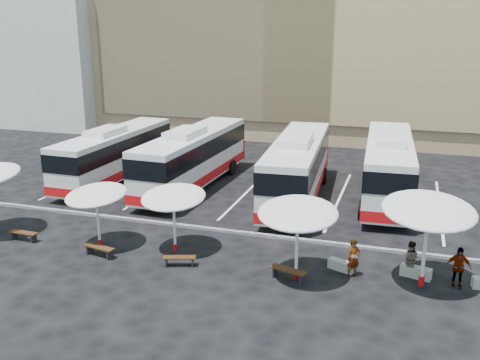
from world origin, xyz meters
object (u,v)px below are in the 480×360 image
(bus_0, at_px, (115,153))
(sunshade_4, at_px, (429,211))
(wood_bench_3, at_px, (289,272))
(bus_3, at_px, (388,165))
(passenger_2, at_px, (458,267))
(sunshade_3, at_px, (298,213))
(conc_bench_1, at_px, (416,272))
(bus_1, at_px, (193,156))
(sunshade_2, at_px, (173,197))
(passenger_1, at_px, (410,259))
(wood_bench_1, at_px, (100,249))
(conc_bench_0, at_px, (341,266))
(bus_2, at_px, (297,166))
(wood_bench_2, at_px, (179,259))
(wood_bench_0, at_px, (24,234))
(passenger_0, at_px, (354,258))
(sunshade_1, at_px, (96,195))

(bus_0, bearing_deg, sunshade_4, -25.36)
(sunshade_4, xyz_separation_m, wood_bench_3, (-5.47, -1.18, -2.97))
(bus_3, height_order, wood_bench_3, bus_3)
(bus_0, distance_m, passenger_2, 24.09)
(sunshade_3, distance_m, conc_bench_1, 5.94)
(bus_0, height_order, bus_1, bus_1)
(sunshade_2, xyz_separation_m, passenger_1, (10.90, 0.68, -1.94))
(wood_bench_1, distance_m, conc_bench_0, 11.33)
(sunshade_4, height_order, passenger_1, sunshade_4)
(bus_0, height_order, wood_bench_3, bus_0)
(wood_bench_3, bearing_deg, bus_2, 100.18)
(bus_2, relative_size, wood_bench_2, 8.72)
(wood_bench_1, height_order, passenger_1, passenger_1)
(wood_bench_1, xyz_separation_m, passenger_1, (14.06, 2.36, 0.43))
(bus_2, distance_m, sunshade_2, 10.60)
(bus_1, xyz_separation_m, wood_bench_0, (-4.60, -11.48, -1.76))
(bus_2, relative_size, sunshade_3, 3.70)
(sunshade_2, xyz_separation_m, wood_bench_1, (-3.16, -1.68, -2.36))
(passenger_1, bearing_deg, bus_3, -69.23)
(passenger_0, distance_m, passenger_1, 2.50)
(bus_1, distance_m, wood_bench_3, 14.98)
(bus_0, bearing_deg, wood_bench_1, -61.97)
(bus_0, distance_m, wood_bench_1, 13.30)
(bus_3, bearing_deg, sunshade_3, -106.43)
(sunshade_1, distance_m, wood_bench_3, 10.06)
(sunshade_1, bearing_deg, bus_2, 53.35)
(bus_2, distance_m, passenger_1, 11.57)
(sunshade_1, bearing_deg, bus_3, 43.36)
(bus_3, distance_m, wood_bench_0, 21.65)
(sunshade_2, bearing_deg, passenger_0, -1.20)
(bus_3, relative_size, sunshade_2, 4.10)
(wood_bench_3, height_order, passenger_0, passenger_0)
(bus_1, height_order, sunshade_1, bus_1)
(sunshade_2, relative_size, wood_bench_0, 2.09)
(passenger_2, bearing_deg, wood_bench_2, -174.55)
(sunshade_1, bearing_deg, wood_bench_0, -172.07)
(bus_1, height_order, sunshade_4, bus_1)
(bus_2, height_order, sunshade_2, bus_2)
(wood_bench_1, height_order, passenger_2, passenger_2)
(sunshade_1, distance_m, wood_bench_0, 4.72)
(bus_2, distance_m, wood_bench_0, 16.26)
(conc_bench_0, bearing_deg, wood_bench_1, -169.89)
(wood_bench_3, bearing_deg, passenger_0, 24.17)
(bus_2, distance_m, wood_bench_1, 13.63)
(sunshade_3, height_order, wood_bench_1, sunshade_3)
(sunshade_3, height_order, wood_bench_2, sunshade_3)
(conc_bench_0, bearing_deg, sunshade_4, -7.93)
(wood_bench_0, xyz_separation_m, wood_bench_3, (13.84, -0.17, 0.03))
(bus_1, distance_m, sunshade_1, 10.94)
(sunshade_3, xyz_separation_m, passenger_2, (6.57, 1.36, -2.13))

